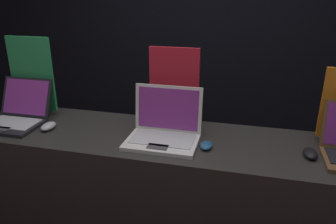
# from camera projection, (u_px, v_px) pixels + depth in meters

# --- Properties ---
(wall_back) EXTENTS (8.00, 0.05, 2.80)m
(wall_back) POSITION_uv_depth(u_px,v_px,m) (211.00, 24.00, 3.16)
(wall_back) COLOR black
(wall_back) RESTS_ON ground_plane
(display_counter) EXTENTS (2.34, 0.56, 0.96)m
(display_counter) POSITION_uv_depth(u_px,v_px,m) (168.00, 210.00, 1.96)
(display_counter) COLOR #282623
(display_counter) RESTS_ON ground_plane
(laptop_front) EXTENTS (0.33, 0.35, 0.25)m
(laptop_front) POSITION_uv_depth(u_px,v_px,m) (17.00, 114.00, 1.96)
(laptop_front) COLOR black
(laptop_front) RESTS_ON display_counter
(mouse_front) EXTENTS (0.07, 0.11, 0.04)m
(mouse_front) POSITION_uv_depth(u_px,v_px,m) (48.00, 126.00, 1.89)
(mouse_front) COLOR #B2B2B7
(mouse_front) RESTS_ON display_counter
(promo_stand_front) EXTENTS (0.30, 0.07, 0.49)m
(promo_stand_front) POSITION_uv_depth(u_px,v_px,m) (32.00, 77.00, 2.07)
(promo_stand_front) COLOR black
(promo_stand_front) RESTS_ON display_counter
(laptop_middle) EXTENTS (0.37, 0.29, 0.28)m
(laptop_middle) POSITION_uv_depth(u_px,v_px,m) (164.00, 129.00, 1.75)
(laptop_middle) COLOR silver
(laptop_middle) RESTS_ON display_counter
(mouse_middle) EXTENTS (0.06, 0.10, 0.03)m
(mouse_middle) POSITION_uv_depth(u_px,v_px,m) (206.00, 145.00, 1.67)
(mouse_middle) COLOR navy
(mouse_middle) RESTS_ON display_counter
(promo_stand_middle) EXTENTS (0.29, 0.07, 0.46)m
(promo_stand_middle) POSITION_uv_depth(u_px,v_px,m) (174.00, 89.00, 1.90)
(promo_stand_middle) COLOR black
(promo_stand_middle) RESTS_ON display_counter
(mouse_back) EXTENTS (0.07, 0.11, 0.04)m
(mouse_back) POSITION_uv_depth(u_px,v_px,m) (310.00, 153.00, 1.58)
(mouse_back) COLOR black
(mouse_back) RESTS_ON display_counter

